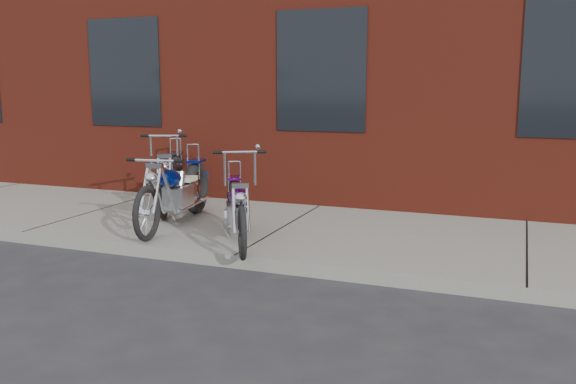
% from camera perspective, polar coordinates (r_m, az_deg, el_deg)
% --- Properties ---
extents(ground, '(120.00, 120.00, 0.00)m').
position_cam_1_polar(ground, '(6.78, -5.05, -7.15)').
color(ground, '#2B2B32').
rests_on(ground, ground).
extents(sidewalk, '(22.00, 3.00, 0.15)m').
position_cam_1_polar(sidewalk, '(8.09, -0.36, -3.74)').
color(sidewalk, gray).
rests_on(sidewalk, ground).
extents(chopper_purple, '(1.08, 1.83, 1.15)m').
position_cam_1_polar(chopper_purple, '(7.23, -4.72, -1.82)').
color(chopper_purple, black).
rests_on(chopper_purple, sidewalk).
extents(chopper_blue, '(0.62, 2.33, 1.02)m').
position_cam_1_polar(chopper_blue, '(8.21, -10.46, -0.16)').
color(chopper_blue, black).
rests_on(chopper_blue, sidewalk).
extents(chopper_third, '(1.05, 2.13, 1.16)m').
position_cam_1_polar(chopper_third, '(9.41, -10.87, 1.06)').
color(chopper_third, black).
rests_on(chopper_third, sidewalk).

